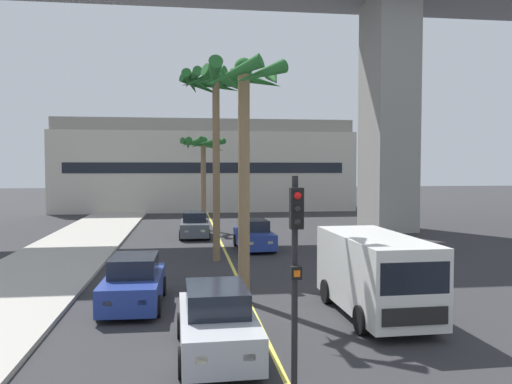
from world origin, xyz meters
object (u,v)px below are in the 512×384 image
(car_queue_third, at_px, (195,226))
(palm_tree_far_median, at_px, (203,152))
(car_queue_second, at_px, (134,283))
(car_queue_fourth, at_px, (217,323))
(palm_tree_mid_median, at_px, (215,98))
(car_queue_front, at_px, (254,236))
(delivery_van, at_px, (375,272))
(palm_tree_near_median, at_px, (244,110))
(traffic_light_median_near, at_px, (296,256))

(car_queue_third, distance_m, palm_tree_far_median, 6.05)
(car_queue_second, bearing_deg, palm_tree_far_median, 81.71)
(car_queue_fourth, distance_m, palm_tree_mid_median, 13.75)
(car_queue_front, distance_m, delivery_van, 12.83)
(car_queue_fourth, bearing_deg, car_queue_front, 79.24)
(car_queue_second, height_order, car_queue_third, same)
(palm_tree_near_median, xyz_separation_m, palm_tree_mid_median, (-0.50, 7.42, 1.35))
(car_queue_front, xyz_separation_m, car_queue_fourth, (-2.87, -15.08, 0.00))
(traffic_light_median_near, relative_size, palm_tree_far_median, 0.65)
(car_queue_second, bearing_deg, palm_tree_near_median, 0.62)
(car_queue_fourth, bearing_deg, traffic_light_median_near, -62.93)
(palm_tree_mid_median, distance_m, palm_tree_far_median, 12.26)
(car_queue_front, height_order, palm_tree_mid_median, palm_tree_mid_median)
(car_queue_fourth, bearing_deg, palm_tree_near_median, 75.66)
(delivery_van, distance_m, palm_tree_far_median, 22.39)
(palm_tree_mid_median, bearing_deg, car_queue_fourth, -93.13)
(car_queue_third, distance_m, traffic_light_median_near, 22.93)
(car_queue_second, xyz_separation_m, traffic_light_median_near, (3.65, -7.05, 1.99))
(palm_tree_mid_median, bearing_deg, palm_tree_far_median, 90.70)
(car_queue_second, xyz_separation_m, car_queue_fourth, (2.34, -4.48, 0.00))
(car_queue_front, distance_m, car_queue_third, 5.97)
(delivery_van, bearing_deg, car_queue_second, 163.66)
(car_queue_third, xyz_separation_m, palm_tree_far_median, (0.68, 3.78, 4.67))
(car_queue_second, relative_size, delivery_van, 0.78)
(car_queue_second, distance_m, traffic_light_median_near, 8.19)
(traffic_light_median_near, relative_size, palm_tree_near_median, 0.54)
(car_queue_second, bearing_deg, palm_tree_mid_median, 68.14)
(palm_tree_near_median, bearing_deg, car_queue_third, 94.82)
(car_queue_third, bearing_deg, palm_tree_near_median, -85.18)
(car_queue_third, relative_size, traffic_light_median_near, 0.98)
(car_queue_front, relative_size, palm_tree_mid_median, 0.47)
(car_queue_second, height_order, car_queue_fourth, same)
(car_queue_front, bearing_deg, palm_tree_mid_median, -125.09)
(traffic_light_median_near, bearing_deg, palm_tree_near_median, 91.31)
(car_queue_fourth, distance_m, palm_tree_far_median, 24.46)
(car_queue_fourth, bearing_deg, car_queue_second, 117.56)
(traffic_light_median_near, bearing_deg, car_queue_front, 84.98)
(palm_tree_near_median, bearing_deg, car_queue_second, -179.38)
(delivery_van, distance_m, palm_tree_near_median, 6.43)
(car_queue_third, xyz_separation_m, palm_tree_near_median, (1.33, -15.71, 5.46))
(palm_tree_mid_median, bearing_deg, traffic_light_median_near, -87.38)
(palm_tree_near_median, bearing_deg, delivery_van, -30.48)
(car_queue_front, bearing_deg, delivery_van, -81.56)
(car_queue_second, bearing_deg, car_queue_fourth, -62.44)
(car_queue_third, bearing_deg, traffic_light_median_near, -86.27)
(traffic_light_median_near, bearing_deg, palm_tree_mid_median, 92.62)
(car_queue_fourth, relative_size, palm_tree_far_median, 0.64)
(delivery_van, height_order, palm_tree_far_median, palm_tree_far_median)
(palm_tree_mid_median, bearing_deg, delivery_van, -66.75)
(palm_tree_far_median, bearing_deg, delivery_van, -78.89)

